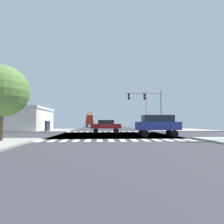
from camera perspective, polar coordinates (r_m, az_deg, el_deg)
ground at (r=23.45m, az=0.53°, el=-7.06°), size 90.00×90.00×0.05m
sidewalk_corner_ne at (r=38.30m, az=19.01°, el=-5.23°), size 12.00×12.00×0.14m
sidewalk_corner_nw at (r=37.12m, az=-21.46°, el=-5.26°), size 12.00×12.00×0.14m
crosswalk_near at (r=16.17m, az=1.56°, el=-8.70°), size 13.50×2.00×0.01m
crosswalk_far at (r=30.71m, az=-0.94°, el=-6.08°), size 13.50×2.00×0.01m
traffic_signal_mast at (r=31.54m, az=10.76°, el=3.16°), size 6.29×0.55×6.80m
street_lamp at (r=41.00m, az=10.17°, el=1.69°), size 1.78×0.32×8.41m
bank_building at (r=39.03m, az=-27.96°, el=-1.94°), size 13.62×11.21×4.29m
sidewalk_tree at (r=16.83m, az=-30.69°, el=5.53°), size 4.03×4.03×6.00m
sedan_crossing_2 at (r=26.85m, az=-1.89°, el=-4.12°), size 4.30×1.80×1.88m
box_truck_queued_1 at (r=61.49m, az=-6.74°, el=-2.22°), size 2.40×7.20×4.85m
suv_leading_2 at (r=20.79m, az=13.84°, el=-3.54°), size 4.60×1.96×2.34m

